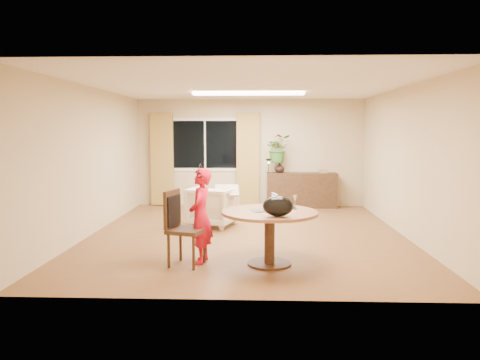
# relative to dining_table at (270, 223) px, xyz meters

# --- Properties ---
(floor) EXTENTS (6.50, 6.50, 0.00)m
(floor) POSITION_rel_dining_table_xyz_m (-0.36, 1.88, -0.59)
(floor) COLOR brown
(floor) RESTS_ON ground
(ceiling) EXTENTS (6.50, 6.50, 0.00)m
(ceiling) POSITION_rel_dining_table_xyz_m (-0.36, 1.88, 2.01)
(ceiling) COLOR white
(ceiling) RESTS_ON wall_back
(wall_back) EXTENTS (5.50, 0.00, 5.50)m
(wall_back) POSITION_rel_dining_table_xyz_m (-0.36, 5.13, 0.71)
(wall_back) COLOR #C9B782
(wall_back) RESTS_ON floor
(wall_left) EXTENTS (0.00, 6.50, 6.50)m
(wall_left) POSITION_rel_dining_table_xyz_m (-3.11, 1.88, 0.71)
(wall_left) COLOR #C9B782
(wall_left) RESTS_ON floor
(wall_right) EXTENTS (0.00, 6.50, 6.50)m
(wall_right) POSITION_rel_dining_table_xyz_m (2.39, 1.88, 0.71)
(wall_right) COLOR #C9B782
(wall_right) RESTS_ON floor
(window) EXTENTS (1.70, 0.03, 1.30)m
(window) POSITION_rel_dining_table_xyz_m (-1.46, 5.12, 0.91)
(window) COLOR white
(window) RESTS_ON wall_back
(curtain_left) EXTENTS (0.55, 0.08, 2.25)m
(curtain_left) POSITION_rel_dining_table_xyz_m (-2.51, 5.04, 0.56)
(curtain_left) COLOR olive
(curtain_left) RESTS_ON wall_back
(curtain_right) EXTENTS (0.55, 0.08, 2.25)m
(curtain_right) POSITION_rel_dining_table_xyz_m (-0.41, 5.04, 0.56)
(curtain_right) COLOR olive
(curtain_right) RESTS_ON wall_back
(ceiling_panel) EXTENTS (2.20, 0.35, 0.05)m
(ceiling_panel) POSITION_rel_dining_table_xyz_m (-0.36, 3.08, 1.98)
(ceiling_panel) COLOR white
(ceiling_panel) RESTS_ON ceiling
(dining_table) EXTENTS (1.31, 1.31, 0.74)m
(dining_table) POSITION_rel_dining_table_xyz_m (0.00, 0.00, 0.00)
(dining_table) COLOR brown
(dining_table) RESTS_ON floor
(dining_chair) EXTENTS (0.60, 0.57, 1.03)m
(dining_chair) POSITION_rel_dining_table_xyz_m (-1.13, -0.07, -0.07)
(dining_chair) COLOR black
(dining_chair) RESTS_ON floor
(child) EXTENTS (0.51, 0.36, 1.32)m
(child) POSITION_rel_dining_table_xyz_m (-0.95, 0.07, 0.07)
(child) COLOR red
(child) RESTS_ON floor
(laptop) EXTENTS (0.42, 0.34, 0.24)m
(laptop) POSITION_rel_dining_table_xyz_m (-0.07, 0.03, 0.28)
(laptop) COLOR #B7B7BC
(laptop) RESTS_ON dining_table
(tumbler) EXTENTS (0.08, 0.08, 0.11)m
(tumbler) POSITION_rel_dining_table_xyz_m (0.09, 0.32, 0.21)
(tumbler) COLOR white
(tumbler) RESTS_ON dining_table
(wine_glass) EXTENTS (0.09, 0.09, 0.20)m
(wine_glass) POSITION_rel_dining_table_xyz_m (0.35, 0.17, 0.26)
(wine_glass) COLOR white
(wine_glass) RESTS_ON dining_table
(pot_lid) EXTENTS (0.23, 0.23, 0.04)m
(pot_lid) POSITION_rel_dining_table_xyz_m (0.27, 0.34, 0.18)
(pot_lid) COLOR white
(pot_lid) RESTS_ON dining_table
(handbag) EXTENTS (0.43, 0.30, 0.26)m
(handbag) POSITION_rel_dining_table_xyz_m (0.10, -0.39, 0.29)
(handbag) COLOR black
(handbag) RESTS_ON dining_table
(armchair) EXTENTS (1.03, 1.04, 0.77)m
(armchair) POSITION_rel_dining_table_xyz_m (-1.03, 2.60, -0.20)
(armchair) COLOR #BDB496
(armchair) RESTS_ON floor
(throw) EXTENTS (0.48, 0.57, 0.03)m
(throw) POSITION_rel_dining_table_xyz_m (-0.76, 2.55, 0.19)
(throw) COLOR beige
(throw) RESTS_ON armchair
(sideboard) EXTENTS (1.66, 0.41, 0.83)m
(sideboard) POSITION_rel_dining_table_xyz_m (0.89, 4.89, -0.17)
(sideboard) COLOR black
(sideboard) RESTS_ON floor
(vase) EXTENTS (0.28, 0.28, 0.25)m
(vase) POSITION_rel_dining_table_xyz_m (0.35, 4.89, 0.37)
(vase) COLOR black
(vase) RESTS_ON sideboard
(bouquet) EXTENTS (0.63, 0.56, 0.66)m
(bouquet) POSITION_rel_dining_table_xyz_m (0.32, 4.89, 0.82)
(bouquet) COLOR #255F23
(bouquet) RESTS_ON vase
(book_stack) EXTENTS (0.20, 0.16, 0.08)m
(book_stack) POSITION_rel_dining_table_xyz_m (1.40, 4.89, 0.29)
(book_stack) COLOR #906E49
(book_stack) RESTS_ON sideboard
(desk_lamp) EXTENTS (0.16, 0.16, 0.36)m
(desk_lamp) POSITION_rel_dining_table_xyz_m (0.09, 4.84, 0.42)
(desk_lamp) COLOR black
(desk_lamp) RESTS_ON sideboard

